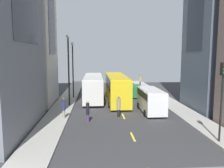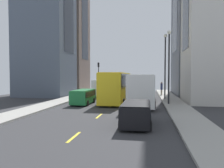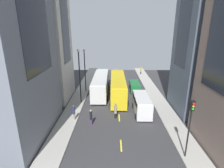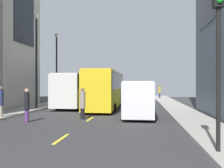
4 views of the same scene
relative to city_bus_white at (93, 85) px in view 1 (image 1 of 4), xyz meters
The scene contains 22 objects.
ground_plane 3.85m from the city_bus_white, 13.98° to the right, with size 40.26×40.26×0.00m, color #333335.
sidewalk_west 4.23m from the city_bus_white, 167.81° to the right, with size 2.52×44.00×0.15m, color #9E9B93.
sidewalk_east 10.27m from the city_bus_white, ahead, with size 2.52×44.00×0.15m, color #9E9B93.
lane_stripe_1 16.24m from the city_bus_white, 78.58° to the right, with size 0.16×2.00×0.01m, color yellow.
lane_stripe_2 10.49m from the city_bus_white, 71.95° to the right, with size 0.16×2.00×0.01m, color yellow.
lane_stripe_3 5.35m from the city_bus_white, 49.93° to the right, with size 0.16×2.00×0.01m, color yellow.
lane_stripe_4 4.37m from the city_bus_white, 34.65° to the left, with size 0.16×2.00×0.01m, color yellow.
lane_stripe_5 9.03m from the city_bus_white, 68.75° to the left, with size 0.16×2.00×0.01m, color yellow.
lane_stripe_6 14.70m from the city_bus_white, 77.34° to the left, with size 0.16×2.00×0.01m, color yellow.
lane_stripe_7 20.55m from the city_bus_white, 81.02° to the left, with size 0.16×2.00×0.01m, color yellow.
city_bus_white is the anchor object (origin of this frame).
streetcar_yellow 3.80m from the city_bus_white, 32.43° to the right, with size 2.70×12.07×3.59m.
delivery_van_white 10.50m from the city_bus_white, 52.02° to the right, with size 2.25×5.78×2.58m.
car_green_0 6.80m from the city_bus_white, 12.73° to the left, with size 1.93×4.57×1.64m.
car_black_1 11.05m from the city_bus_white, 89.59° to the left, with size 1.95×4.11×1.51m.
pedestrian_crossing_mid 10.25m from the city_bus_white, 74.77° to the right, with size 0.40×0.40×2.16m.
pedestrian_waiting_curb 16.89m from the city_bus_white, 55.14° to the left, with size 0.37×0.37×2.14m.
pedestrian_walking_far 11.68m from the city_bus_white, 92.13° to the right, with size 0.33×0.33×2.11m.
pedestrian_crossing_near 10.94m from the city_bus_white, 105.01° to the right, with size 0.34×0.34×2.06m.
traffic_light_near_corner 19.94m from the city_bus_white, 62.36° to the right, with size 0.32×0.44×5.69m.
streetlamp_near 6.44m from the city_bus_white, 121.78° to the right, with size 0.44×0.44×8.63m.
streetlamp_far 4.21m from the city_bus_white, 167.82° to the left, with size 0.44×0.44×8.01m.
Camera 1 is at (-2.89, -31.97, 6.35)m, focal length 36.59 mm.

